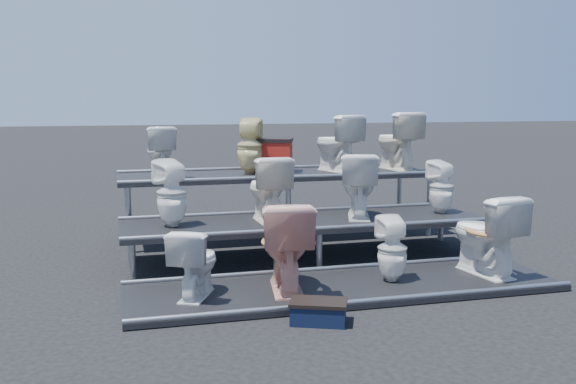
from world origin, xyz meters
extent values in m
plane|color=black|center=(0.00, 0.00, 0.00)|extent=(80.00, 80.00, 0.00)
cube|color=black|center=(0.00, -1.30, 0.03)|extent=(4.20, 1.20, 0.06)
cube|color=black|center=(0.00, 0.00, 0.23)|extent=(4.20, 1.20, 0.46)
cube|color=black|center=(0.00, 1.30, 0.43)|extent=(4.20, 1.20, 0.86)
imported|color=white|center=(-1.44, -1.30, 0.38)|extent=(0.59, 0.72, 0.64)
imported|color=#E29F8E|center=(-0.59, -1.30, 0.49)|extent=(0.60, 0.90, 0.85)
imported|color=white|center=(0.49, -1.30, 0.38)|extent=(0.30, 0.31, 0.65)
imported|color=white|center=(1.52, -1.30, 0.48)|extent=(0.57, 0.87, 0.83)
imported|color=white|center=(-1.53, 0.00, 0.83)|extent=(0.44, 0.44, 0.74)
imported|color=white|center=(-0.46, 0.00, 0.84)|extent=(0.44, 0.75, 0.75)
imported|color=white|center=(0.63, 0.00, 0.84)|extent=(0.65, 0.85, 0.76)
imported|color=white|center=(1.71, 0.00, 0.78)|extent=(0.36, 0.37, 0.65)
imported|color=white|center=(-1.56, 1.30, 1.18)|extent=(0.39, 0.65, 0.64)
imported|color=beige|center=(-0.40, 1.30, 1.23)|extent=(0.43, 0.43, 0.74)
imported|color=white|center=(0.81, 1.30, 1.25)|extent=(0.64, 0.85, 0.77)
imported|color=white|center=(1.70, 1.30, 1.26)|extent=(0.53, 0.83, 0.80)
cube|color=maroon|center=(-0.08, 1.45, 1.06)|extent=(0.69, 0.62, 0.41)
cube|color=black|center=(-0.52, -2.10, 0.08)|extent=(0.52, 0.42, 0.16)
camera|label=1|loc=(-2.09, -6.97, 1.84)|focal=40.00mm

